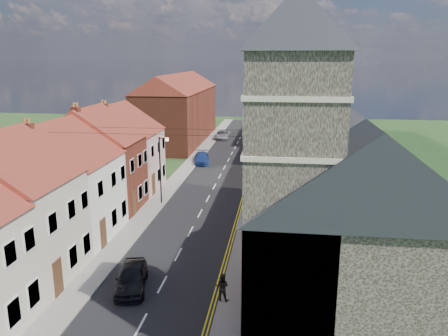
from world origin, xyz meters
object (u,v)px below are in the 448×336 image
at_px(car_far, 202,158).
at_px(lamppost, 161,166).
at_px(car_distant, 222,135).
at_px(church, 340,212).
at_px(pedestrian_right, 222,287).
at_px(car_near, 131,277).

bearing_deg(car_far, lamppost, -103.03).
relative_size(car_far, car_distant, 0.92).
bearing_deg(car_far, church, -79.53).
bearing_deg(lamppost, car_distant, 88.23).
height_order(church, car_far, church).
height_order(car_distant, pedestrian_right, pedestrian_right).
distance_m(lamppost, car_near, 15.08).
height_order(lamppost, car_distant, lamppost).
bearing_deg(car_near, car_distant, 78.76).
bearing_deg(lamppost, car_near, -81.42).
xyz_separation_m(lamppost, car_near, (2.21, -14.64, -2.85)).
distance_m(car_distant, pedestrian_right, 48.59).
height_order(church, car_distant, church).
bearing_deg(church, car_far, 110.94).
height_order(car_near, car_distant, car_near).
relative_size(church, car_near, 3.74).
xyz_separation_m(car_far, car_distant, (0.31, 16.90, 0.03)).
bearing_deg(pedestrian_right, car_near, 3.86).
relative_size(church, car_far, 3.42).
distance_m(church, car_far, 35.26).
bearing_deg(lamppost, car_far, 87.44).
relative_size(car_near, car_distant, 0.84).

